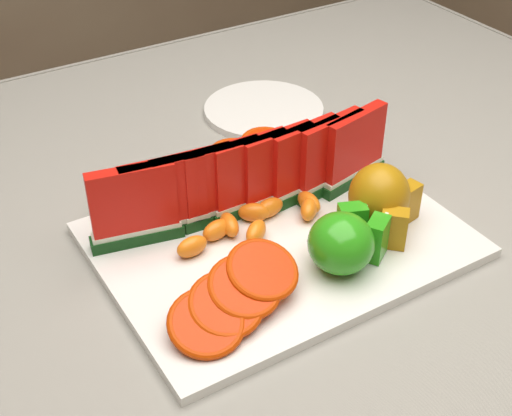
# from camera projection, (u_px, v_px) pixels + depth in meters

# --- Properties ---
(table) EXTENTS (1.40, 0.90, 0.75)m
(table) POSITION_uv_depth(u_px,v_px,m) (198.00, 292.00, 0.91)
(table) COLOR #462416
(table) RESTS_ON ground
(tablecloth) EXTENTS (1.53, 1.03, 0.20)m
(tablecloth) POSITION_uv_depth(u_px,v_px,m) (196.00, 254.00, 0.87)
(tablecloth) COLOR slate
(tablecloth) RESTS_ON table
(platter) EXTENTS (0.40, 0.30, 0.01)m
(platter) POSITION_uv_depth(u_px,v_px,m) (279.00, 240.00, 0.82)
(platter) COLOR silver
(platter) RESTS_ON tablecloth
(apple_cluster) EXTENTS (0.10, 0.09, 0.07)m
(apple_cluster) POSITION_uv_depth(u_px,v_px,m) (345.00, 241.00, 0.75)
(apple_cluster) COLOR #128210
(apple_cluster) RESTS_ON platter
(pear_cluster) EXTENTS (0.10, 0.10, 0.08)m
(pear_cluster) POSITION_uv_depth(u_px,v_px,m) (382.00, 198.00, 0.81)
(pear_cluster) COLOR #B58F15
(pear_cluster) RESTS_ON platter
(side_plate) EXTENTS (0.24, 0.24, 0.01)m
(side_plate) POSITION_uv_depth(u_px,v_px,m) (264.00, 110.00, 1.07)
(side_plate) COLOR silver
(side_plate) RESTS_ON tablecloth
(watermelon_row) EXTENTS (0.39, 0.07, 0.10)m
(watermelon_row) POSITION_uv_depth(u_px,v_px,m) (251.00, 178.00, 0.83)
(watermelon_row) COLOR #143911
(watermelon_row) RESTS_ON platter
(orange_fan_front) EXTENTS (0.17, 0.11, 0.05)m
(orange_fan_front) POSITION_uv_depth(u_px,v_px,m) (235.00, 296.00, 0.70)
(orange_fan_front) COLOR #EB4F0F
(orange_fan_front) RESTS_ON platter
(orange_fan_back) EXTENTS (0.29, 0.11, 0.05)m
(orange_fan_back) POSITION_uv_depth(u_px,v_px,m) (206.00, 175.00, 0.88)
(orange_fan_back) COLOR #EB4F0F
(orange_fan_back) RESTS_ON platter
(tangerine_segments) EXTENTS (0.19, 0.07, 0.02)m
(tangerine_segments) POSITION_uv_depth(u_px,v_px,m) (255.00, 220.00, 0.82)
(tangerine_segments) COLOR red
(tangerine_segments) RESTS_ON platter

